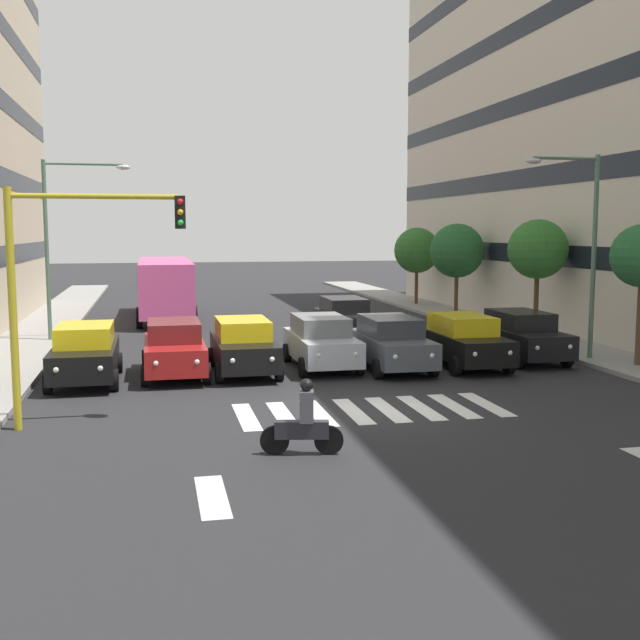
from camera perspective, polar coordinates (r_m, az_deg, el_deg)
The scene contains 20 objects.
ground_plane at distance 19.60m, azimuth 3.75°, elevation -6.71°, with size 180.00×180.00×0.00m, color #262628.
building_left_block_0 at distance 41.33m, azimuth 19.15°, elevation 14.42°, with size 8.47×29.54×20.67m.
crosswalk_markings at distance 19.60m, azimuth 3.75°, elevation -6.70°, with size 6.75×2.80×0.01m.
lane_arrow_1 at distance 13.63m, azimuth -8.01°, elevation -12.84°, with size 0.50×2.20×0.01m, color silver.
car_0 at distance 27.65m, azimuth 14.73°, elevation -1.11°, with size 2.02×4.44×1.72m.
car_1 at distance 25.96m, azimuth 10.63°, elevation -1.50°, with size 2.02×4.44×1.72m.
car_2 at distance 25.13m, azimuth 5.30°, elevation -1.68°, with size 2.02×4.44×1.72m.
car_3 at distance 25.26m, azimuth 0.09°, elevation -1.61°, with size 2.02×4.44×1.72m.
car_4 at distance 24.48m, azimuth -5.72°, elevation -1.91°, with size 2.02×4.44×1.72m.
car_5 at distance 24.34m, azimuth -10.78°, elevation -2.05°, with size 2.02×4.44×1.72m.
car_6 at distance 23.97m, azimuth -17.05°, elevation -2.36°, with size 2.02×4.44×1.72m.
car_row2_0 at distance 32.04m, azimuth 1.86°, elevation 0.16°, with size 2.02×4.44×1.72m.
bus_behind_traffic at distance 39.90m, azimuth -11.45°, elevation 2.74°, with size 2.78×10.50×3.00m.
motorcycle_with_rider at distance 15.68m, azimuth -1.25°, elevation -7.70°, with size 1.69×0.46×1.57m.
traffic_light_gantry at distance 18.34m, azimuth -18.56°, elevation 3.63°, with size 3.96×0.36×5.50m.
street_lamp_left at distance 27.56m, azimuth 18.96°, elevation 6.00°, with size 2.72×0.28×6.90m.
street_lamp_right at distance 32.40m, azimuth -18.67°, elevation 6.42°, with size 3.41×0.28×7.13m.
street_tree_1 at distance 32.89m, azimuth 15.88°, elevation 5.06°, with size 2.46×2.46×4.83m.
street_tree_2 at distance 39.99m, azimuth 10.14°, elevation 5.08°, with size 2.77×2.77×4.71m.
street_tree_3 at distance 45.98m, azimuth 7.21°, elevation 5.14°, with size 2.69×2.69×4.52m.
Camera 1 is at (5.30, 18.31, 4.56)m, focal length 43.07 mm.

